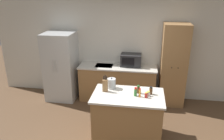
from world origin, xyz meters
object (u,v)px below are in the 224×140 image
object	(u,v)px
spice_bottle_tall_dark	(151,91)
spice_bottle_short_red	(135,92)
spice_bottle_amber_oil	(138,89)
spice_bottle_orange_cap	(148,94)
pantry_cabinet	(173,66)
spice_bottle_green_herb	(146,95)
kettle	(112,83)
refrigerator	(61,66)
spice_bottle_pale_salt	(140,93)
microwave	(131,60)
knife_block	(105,85)

from	to	relation	value
spice_bottle_tall_dark	spice_bottle_short_red	size ratio (longest dim) A/B	0.90
spice_bottle_amber_oil	spice_bottle_orange_cap	bearing A→B (deg)	-26.42
spice_bottle_orange_cap	pantry_cabinet	bearing A→B (deg)	68.56
spice_bottle_short_red	spice_bottle_green_herb	size ratio (longest dim) A/B	1.54
spice_bottle_orange_cap	spice_bottle_tall_dark	bearing A→B (deg)	60.84
spice_bottle_green_herb	spice_bottle_orange_cap	distance (m)	0.08
spice_bottle_amber_oil	spice_bottle_green_herb	size ratio (longest dim) A/B	1.44
spice_bottle_amber_oil	kettle	xyz separation A→B (m)	(-0.53, 0.14, 0.03)
refrigerator	spice_bottle_green_herb	bearing A→B (deg)	-34.45
spice_bottle_short_red	spice_bottle_orange_cap	xyz separation A→B (m)	(0.23, 0.03, -0.03)
refrigerator	spice_bottle_orange_cap	size ratio (longest dim) A/B	17.85
spice_bottle_orange_cap	kettle	size ratio (longest dim) A/B	0.44
spice_bottle_pale_salt	spice_bottle_orange_cap	xyz separation A→B (m)	(0.15, 0.06, -0.03)
spice_bottle_short_red	spice_bottle_amber_oil	bearing A→B (deg)	69.49
pantry_cabinet	kettle	size ratio (longest dim) A/B	9.07
refrigerator	microwave	bearing A→B (deg)	5.55
spice_bottle_pale_salt	spice_bottle_green_herb	bearing A→B (deg)	-6.23
spice_bottle_orange_cap	spice_bottle_pale_salt	bearing A→B (deg)	-159.16
refrigerator	knife_block	distance (m)	1.96
spice_bottle_pale_salt	kettle	bearing A→B (deg)	152.77
kettle	microwave	bearing A→B (deg)	78.44
knife_block	spice_bottle_green_herb	bearing A→B (deg)	-10.46
spice_bottle_tall_dark	kettle	size ratio (longest dim) A/B	0.68
refrigerator	kettle	distance (m)	1.93
pantry_cabinet	knife_block	distance (m)	2.03
refrigerator	kettle	xyz separation A→B (m)	(1.51, -1.20, 0.15)
spice_bottle_pale_salt	spice_bottle_orange_cap	distance (m)	0.17
spice_bottle_amber_oil	spice_bottle_orange_cap	world-z (taller)	spice_bottle_amber_oil
refrigerator	knife_block	bearing A→B (deg)	-43.90
refrigerator	spice_bottle_short_red	world-z (taller)	refrigerator
pantry_cabinet	knife_block	xyz separation A→B (m)	(-1.42, -1.46, 0.04)
refrigerator	microwave	distance (m)	1.81
spice_bottle_orange_cap	microwave	bearing A→B (deg)	105.22
knife_block	spice_bottle_tall_dark	size ratio (longest dim) A/B	2.21
refrigerator	spice_bottle_tall_dark	world-z (taller)	refrigerator
spice_bottle_amber_oil	spice_bottle_green_herb	world-z (taller)	spice_bottle_amber_oil
knife_block	spice_bottle_short_red	world-z (taller)	knife_block
pantry_cabinet	kettle	distance (m)	1.85
spice_bottle_tall_dark	kettle	xyz separation A→B (m)	(-0.76, 0.15, 0.03)
pantry_cabinet	spice_bottle_green_herb	world-z (taller)	pantry_cabinet
refrigerator	spice_bottle_amber_oil	distance (m)	2.44
knife_block	kettle	world-z (taller)	knife_block
knife_block	spice_bottle_pale_salt	size ratio (longest dim) A/B	1.97
spice_bottle_green_herb	spice_bottle_pale_salt	xyz separation A→B (m)	(-0.12, 0.01, 0.03)
knife_block	spice_bottle_short_red	size ratio (longest dim) A/B	1.99
kettle	spice_bottle_orange_cap	bearing A→B (deg)	-17.85
microwave	spice_bottle_pale_salt	bearing A→B (deg)	-80.37
pantry_cabinet	spice_bottle_orange_cap	size ratio (longest dim) A/B	20.66
microwave	spice_bottle_tall_dark	distance (m)	1.60
microwave	spice_bottle_amber_oil	world-z (taller)	microwave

